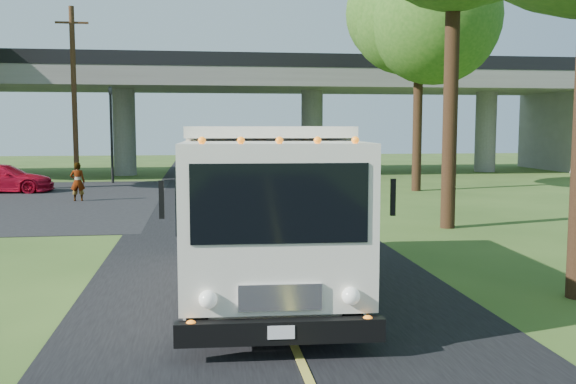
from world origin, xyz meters
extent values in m
plane|color=#334F1C|center=(0.00, 0.00, 0.00)|extent=(120.00, 120.00, 0.00)
cube|color=black|center=(0.00, 10.00, 0.01)|extent=(7.00, 90.00, 0.02)
cube|color=gold|center=(0.00, 10.00, 0.03)|extent=(0.12, 90.00, 0.01)
cube|color=slate|center=(0.00, 32.00, 6.00)|extent=(50.00, 9.00, 1.20)
cube|color=black|center=(0.00, 27.60, 6.90)|extent=(50.00, 0.25, 0.80)
cube|color=black|center=(0.00, 36.40, 6.90)|extent=(50.00, 0.25, 0.80)
cylinder|color=slate|center=(-6.00, 32.00, 2.70)|extent=(1.40, 1.40, 5.40)
cylinder|color=slate|center=(6.00, 32.00, 2.70)|extent=(1.40, 1.40, 5.40)
cylinder|color=slate|center=(18.00, 32.00, 2.70)|extent=(1.40, 1.40, 5.40)
cylinder|color=black|center=(-6.00, 26.00, 2.60)|extent=(0.14, 0.14, 5.20)
imported|color=black|center=(-6.00, 26.00, 4.60)|extent=(0.18, 0.22, 1.10)
cylinder|color=#472D19|center=(-7.50, 24.00, 4.50)|extent=(0.26, 0.26, 9.00)
cube|color=#472D19|center=(-7.50, 24.00, 8.20)|extent=(1.60, 0.10, 0.10)
cylinder|color=#382314|center=(6.20, 9.00, 3.85)|extent=(0.44, 0.44, 7.70)
cylinder|color=#382314|center=(9.00, 20.00, 3.32)|extent=(0.44, 0.44, 6.65)
sphere|color=#285616|center=(9.00, 20.00, 8.20)|extent=(5.58, 5.58, 5.58)
sphere|color=#285616|center=(9.50, 19.60, 8.50)|extent=(4.96, 4.96, 4.96)
cube|color=silver|center=(-0.06, 3.05, 1.85)|extent=(2.87, 4.98, 2.49)
cube|color=silver|center=(-0.21, -0.37, 1.74)|extent=(2.74, 2.11, 2.27)
cube|color=black|center=(-0.26, -1.35, 2.10)|extent=(2.33, 0.19, 1.05)
cube|color=black|center=(-0.26, -1.46, 0.42)|extent=(2.77, 0.32, 0.31)
cube|color=silver|center=(-0.08, 2.61, 0.33)|extent=(2.94, 6.53, 0.20)
cylinder|color=black|center=(-1.33, -0.10, 0.50)|extent=(0.35, 1.01, 1.00)
cylinder|color=black|center=(0.93, -0.20, 0.50)|extent=(0.35, 1.01, 1.00)
cylinder|color=black|center=(-1.12, 4.54, 0.50)|extent=(0.35, 1.01, 1.00)
cylinder|color=black|center=(1.13, 4.44, 0.50)|extent=(0.35, 1.01, 1.00)
imported|color=#B90B24|center=(-10.44, 21.85, 0.66)|extent=(4.69, 2.20, 1.32)
imported|color=gray|center=(-6.31, 17.71, 0.81)|extent=(0.60, 0.40, 1.62)
camera|label=1|loc=(-1.27, -9.57, 3.11)|focal=40.00mm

